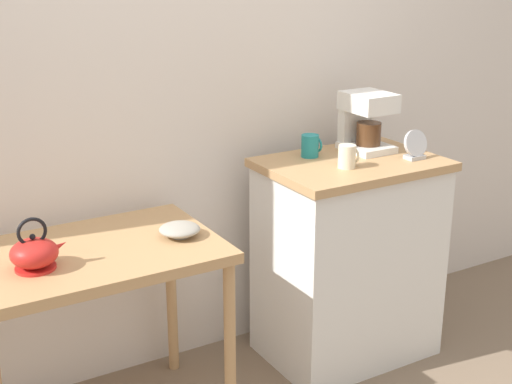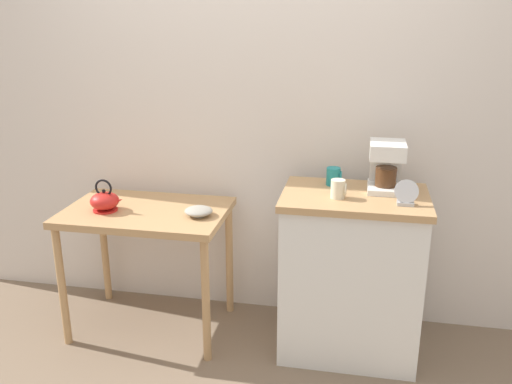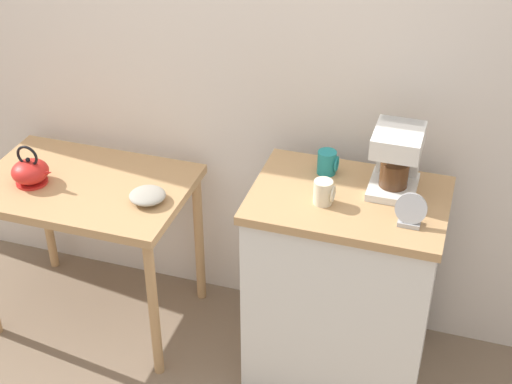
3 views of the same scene
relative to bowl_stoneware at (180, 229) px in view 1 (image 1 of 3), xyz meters
The scene contains 9 objects.
back_wall 0.84m from the bowl_stoneware, 53.44° to the left, with size 4.40×0.10×2.80m, color silver.
wooden_table 0.35m from the bowl_stoneware, behind, with size 0.91×0.61×0.75m.
kitchen_counter 0.89m from the bowl_stoneware, ahead, with size 0.75×0.53×0.91m.
bowl_stoneware is the anchor object (origin of this frame).
teakettle 0.54m from the bowl_stoneware, behind, with size 0.20×0.16×0.18m.
coffee_maker 1.03m from the bowl_stoneware, ahead, with size 0.18×0.22×0.26m.
mug_dark_teal 0.76m from the bowl_stoneware, 14.68° to the left, with size 0.08×0.08×0.10m.
mug_small_cream 0.77m from the bowl_stoneware, ahead, with size 0.08×0.07×0.10m.
table_clock 1.09m from the bowl_stoneware, ahead, with size 0.11×0.06×0.13m.
Camera 1 is at (-1.27, -2.29, 1.76)m, focal length 51.11 mm.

